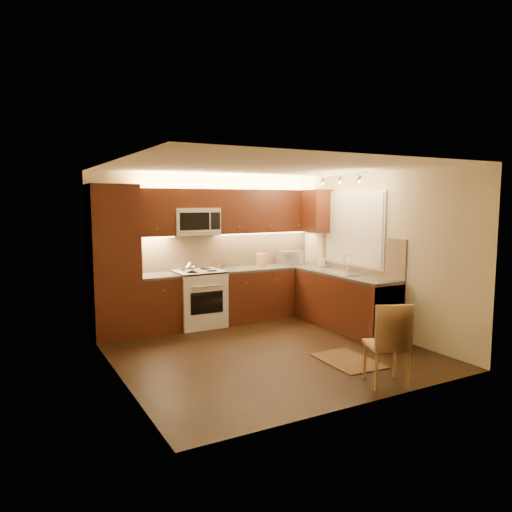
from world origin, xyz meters
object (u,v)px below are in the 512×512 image
knife_block (262,260)px  soap_bottle (322,260)px  stove (199,298)px  toaster_oven (289,258)px  kettle (190,267)px  microwave (195,221)px  sink (340,268)px  dining_chair (387,343)px

knife_block → soap_bottle: size_ratio=1.13×
stove → toaster_oven: (1.81, 0.09, 0.56)m
kettle → soap_bottle: 2.40m
microwave → kettle: 0.78m
stove → toaster_oven: size_ratio=2.22×
microwave → toaster_oven: (1.81, -0.05, -0.70)m
kettle → knife_block: 1.47m
knife_block → soap_bottle: knife_block is taller
sink → toaster_oven: toaster_oven is taller
sink → knife_block: knife_block is taller
soap_bottle → dining_chair: size_ratio=0.21×
sink → kettle: kettle is taller
microwave → knife_block: (1.25, -0.02, -0.71)m
stove → dining_chair: (0.88, -3.38, 0.01)m
kettle → toaster_oven: 2.02m
kettle → microwave: bearing=37.6°
kettle → dining_chair: (1.08, -3.24, -0.54)m
soap_bottle → dining_chair: bearing=-104.4°
knife_block → kettle: bearing=167.3°
microwave → toaster_oven: microwave is taller
toaster_oven → sink: bearing=-80.2°
microwave → dining_chair: size_ratio=0.80×
soap_bottle → knife_block: bearing=160.8°
sink → kettle: (-2.20, 0.99, 0.04)m
microwave → stove: bearing=-90.0°
microwave → sink: 2.48m
kettle → sink: bearing=-39.8°
sink → knife_block: (-0.75, 1.24, 0.04)m
stove → microwave: (0.00, 0.14, 1.26)m
sink → microwave: bearing=147.8°
sink → soap_bottle: soap_bottle is taller
stove → soap_bottle: soap_bottle is taller
knife_block → stove: bearing=162.9°
microwave → kettle: bearing=-126.9°
dining_chair → microwave: bearing=125.8°
sink → kettle: bearing=155.7°
stove → dining_chair: bearing=-75.3°
soap_bottle → dining_chair: (-1.30, -2.98, -0.53)m
knife_block → microwave: bearing=156.7°
dining_chair → knife_block: bearing=105.7°
kettle → dining_chair: size_ratio=0.20×
stove → toaster_oven: toaster_oven is taller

